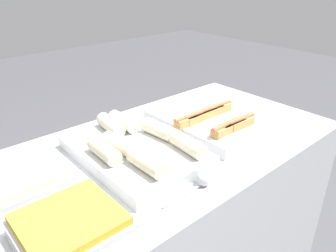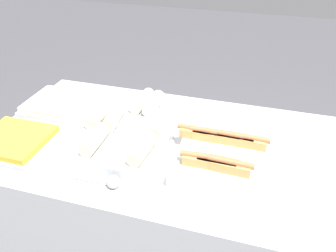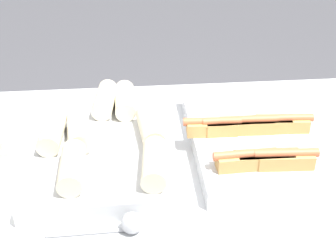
% 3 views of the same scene
% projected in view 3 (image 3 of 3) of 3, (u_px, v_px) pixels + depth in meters
% --- Properties ---
extents(tray_hotdogs, '(0.38, 0.51, 0.10)m').
position_uv_depth(tray_hotdogs, '(256.00, 138.00, 1.27)').
color(tray_hotdogs, silver).
rests_on(tray_hotdogs, counter).
extents(tray_wraps, '(0.37, 0.54, 0.11)m').
position_uv_depth(tray_wraps, '(104.00, 142.00, 1.25)').
color(tray_wraps, silver).
rests_on(tray_wraps, counter).
extents(serving_spoon_near, '(0.21, 0.05, 0.05)m').
position_uv_depth(serving_spoon_near, '(126.00, 224.00, 1.00)').
color(serving_spoon_near, '#B2B5BA').
rests_on(serving_spoon_near, counter).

